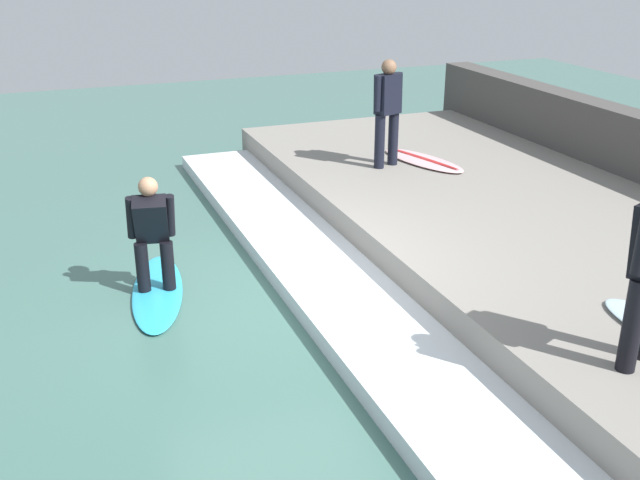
{
  "coord_description": "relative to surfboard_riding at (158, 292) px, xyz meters",
  "views": [
    {
      "loc": [
        -2.24,
        -7.12,
        3.81
      ],
      "look_at": [
        0.51,
        0.0,
        0.7
      ],
      "focal_mm": 42.0,
      "sensor_mm": 36.0,
      "label": 1
    }
  ],
  "objects": [
    {
      "name": "surfer_riding",
      "position": [
        -0.0,
        0.0,
        0.77
      ],
      "size": [
        0.52,
        0.49,
        1.34
      ],
      "color": "black",
      "rests_on": "surfboard_riding"
    },
    {
      "name": "surfboard_riding",
      "position": [
        0.0,
        0.0,
        0.0
      ],
      "size": [
        0.95,
        2.13,
        0.06
      ],
      "color": "#2DADD1",
      "rests_on": "ground_plane"
    },
    {
      "name": "concrete_ledge",
      "position": [
        4.68,
        -0.74,
        0.23
      ],
      "size": [
        4.4,
        11.97,
        0.53
      ],
      "primitive_type": "cube",
      "color": "gray",
      "rests_on": "ground_plane"
    },
    {
      "name": "wave_foam_crest",
      "position": [
        1.88,
        -0.74,
        0.07
      ],
      "size": [
        1.19,
        11.37,
        0.2
      ],
      "primitive_type": "cube",
      "color": "silver",
      "rests_on": "ground_plane"
    },
    {
      "name": "surfboard_waiting_near",
      "position": [
        4.54,
        2.08,
        0.53
      ],
      "size": [
        0.97,
        1.74,
        0.07
      ],
      "color": "beige",
      "rests_on": "concrete_ledge"
    },
    {
      "name": "surfer_waiting_near",
      "position": [
        3.9,
        2.11,
        1.4
      ],
      "size": [
        0.52,
        0.35,
        1.61
      ],
      "color": "black",
      "rests_on": "concrete_ledge"
    },
    {
      "name": "ground_plane",
      "position": [
        1.21,
        -0.74,
        -0.03
      ],
      "size": [
        28.0,
        28.0,
        0.0
      ],
      "primitive_type": "plane",
      "color": "#426B60"
    }
  ]
}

